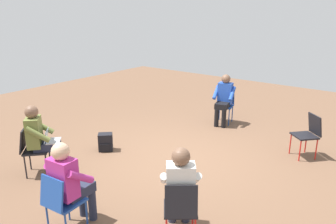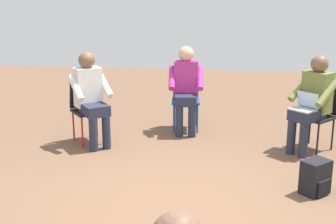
# 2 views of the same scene
# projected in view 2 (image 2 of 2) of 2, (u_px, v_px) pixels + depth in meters

# --- Properties ---
(ground_plane) EXTENTS (15.29, 15.29, 0.00)m
(ground_plane) POSITION_uv_depth(u_px,v_px,m) (177.00, 209.00, 4.49)
(ground_plane) COLOR brown
(chair_south) EXTENTS (0.44, 0.47, 0.85)m
(chair_south) POSITION_uv_depth(u_px,v_px,m) (186.00, 96.00, 6.92)
(chair_south) COLOR #1E4799
(chair_south) RESTS_ON ground
(chair_southeast) EXTENTS (0.58, 0.58, 0.85)m
(chair_southeast) POSITION_uv_depth(u_px,v_px,m) (87.00, 106.00, 6.34)
(chair_southeast) COLOR black
(chair_southeast) RESTS_ON ground
(chair_southwest) EXTENTS (0.58, 0.59, 0.85)m
(chair_southwest) POSITION_uv_depth(u_px,v_px,m) (319.00, 112.00, 6.04)
(chair_southwest) COLOR black
(chair_southwest) RESTS_ON ground
(person_with_laptop) EXTENTS (0.63, 0.64, 1.24)m
(person_with_laptop) POSITION_uv_depth(u_px,v_px,m) (312.00, 99.00, 5.88)
(person_with_laptop) COLOR #23283D
(person_with_laptop) RESTS_ON ground
(person_in_white) EXTENTS (0.63, 0.63, 1.24)m
(person_in_white) POSITION_uv_depth(u_px,v_px,m) (91.00, 94.00, 6.15)
(person_in_white) COLOR #23283D
(person_in_white) RESTS_ON ground
(person_in_magenta) EXTENTS (0.53, 0.54, 1.24)m
(person_in_magenta) POSITION_uv_depth(u_px,v_px,m) (186.00, 85.00, 6.70)
(person_in_magenta) COLOR #23283D
(person_in_magenta) RESTS_ON ground
(backpack_near_laptop_user) EXTENTS (0.34, 0.34, 0.36)m
(backpack_near_laptop_user) POSITION_uv_depth(u_px,v_px,m) (315.00, 179.00, 4.79)
(backpack_near_laptop_user) COLOR black
(backpack_near_laptop_user) RESTS_ON ground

